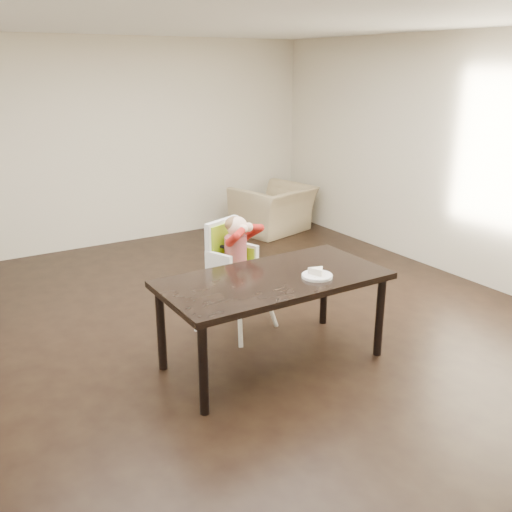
{
  "coord_description": "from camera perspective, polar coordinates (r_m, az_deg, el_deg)",
  "views": [
    {
      "loc": [
        -2.29,
        -3.95,
        2.34
      ],
      "look_at": [
        0.11,
        -0.08,
        0.81
      ],
      "focal_mm": 40.0,
      "sensor_mm": 36.0,
      "label": 1
    }
  ],
  "objects": [
    {
      "name": "ground",
      "position": [
        5.13,
        -1.53,
        -8.56
      ],
      "size": [
        7.0,
        7.0,
        0.0
      ],
      "primitive_type": "plane",
      "color": "black",
      "rests_on": "ground"
    },
    {
      "name": "plate",
      "position": [
        4.52,
        6.13,
        -1.8
      ],
      "size": [
        0.32,
        0.32,
        0.07
      ],
      "rotation": [
        0.0,
        0.0,
        0.41
      ],
      "color": "white",
      "rests_on": "dining_table"
    },
    {
      "name": "high_chair",
      "position": [
        5.1,
        -2.25,
        0.57
      ],
      "size": [
        0.58,
        0.58,
        1.08
      ],
      "rotation": [
        0.0,
        0.0,
        0.36
      ],
      "color": "white",
      "rests_on": "ground"
    },
    {
      "name": "armchair",
      "position": [
        8.32,
        1.74,
        5.45
      ],
      "size": [
        1.17,
        0.91,
        0.9
      ],
      "primitive_type": "imported",
      "rotation": [
        0.0,
        0.0,
        3.4
      ],
      "color": "tan",
      "rests_on": "ground"
    },
    {
      "name": "room_walls",
      "position": [
        4.59,
        -1.73,
        12.52
      ],
      "size": [
        6.02,
        7.02,
        2.71
      ],
      "color": "beige",
      "rests_on": "ground"
    },
    {
      "name": "dining_table",
      "position": [
        4.53,
        1.75,
        -3.03
      ],
      "size": [
        1.8,
        0.9,
        0.75
      ],
      "color": "black",
      "rests_on": "ground"
    }
  ]
}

